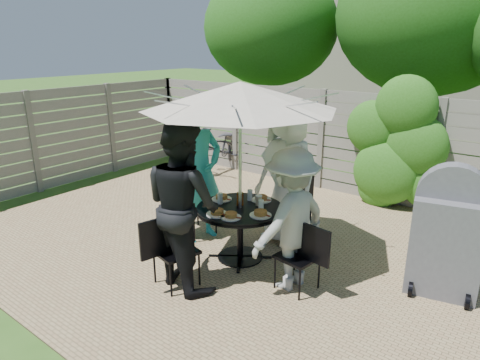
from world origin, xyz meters
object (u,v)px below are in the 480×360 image
Objects in this scene: person_back at (287,174)px; coffee_cup at (259,201)px; person_front at (183,205)px; chair_right at (298,270)px; person_right at (291,220)px; plate_extra at (231,216)px; chair_left at (195,216)px; bbq_grill at (447,235)px; patio_table at (240,223)px; chair_back at (292,219)px; plate_left at (222,198)px; person_left at (200,173)px; plate_right at (261,214)px; glass_left at (220,198)px; plate_front at (217,213)px; plate_back at (261,199)px; chair_front at (175,265)px; glass_back at (250,195)px; bicycle at (218,148)px; umbrella at (240,96)px; syrup_jug at (240,199)px; glass_right at (261,206)px.

person_back is 0.65m from coffee_cup.
person_front is 1.45m from chair_right.
person_right is 0.72m from plate_extra.
chair_left is 1.87m from person_right.
bbq_grill is (2.03, -0.03, -0.31)m from person_back.
chair_back reaches higher than patio_table.
person_front is at bearing -77.56° from plate_left.
person_left is 7.37× the size of plate_right.
chair_right is 5.92× the size of glass_left.
glass_left is at bearing -70.30° from person_front.
plate_back is at bearing 78.99° from plate_front.
plate_left is at bearing -90.00° from person_left.
plate_right is 0.34m from coffee_cup.
person_right is 1.10× the size of bbq_grill.
plate_extra is 0.16× the size of bbq_grill.
chair_left reaches higher than glass_left.
chair_front is (-0.37, -1.89, -0.01)m from chair_back.
bbq_grill is at bearing 97.85° from chair_back.
plate_back is at bearing -66.55° from person_left.
chair_front is 1.33m from glass_back.
bicycle is at bearing 139.39° from plate_back.
person_back is at bearing 63.47° from glass_left.
umbrella reaches higher than coffee_cup.
person_front is 1.18× the size of person_right.
syrup_jug is at bearing -93.22° from person_right.
person_front reaches higher than plate_back.
patio_table is 5.24× the size of plate_extra.
syrup_jug is (-0.17, 0.39, 0.06)m from plate_extra.
person_right is at bearing -11.01° from umbrella.
person_right reaches higher than chair_left.
glass_right is (0.12, -0.76, -0.20)m from person_back.
bicycle is (-2.76, 2.36, -0.19)m from plate_back.
coffee_cup is (1.09, 0.01, 0.47)m from chair_left.
coffee_cup is at bearing 54.55° from umbrella.
umbrella is at bearing -50.81° from syrup_jug.
person_front is 0.93m from plate_right.
umbrella is 11.17× the size of plate_extra.
chair_left is at bearing 169.04° from plate_right.
chair_right is 1.22m from glass_back.
glass_back reaches higher than coffee_cup.
plate_extra is (-0.07, -1.28, 0.46)m from chair_back.
person_front is at bearing -81.31° from glass_left.
patio_table is at bearing -90.00° from person_left.
plate_front is (-0.07, -0.35, -1.33)m from umbrella.
glass_right is (-0.54, 0.21, -0.03)m from person_right.
plate_front is 0.59m from coffee_cup.
plate_extra is (-0.23, -0.26, 0.00)m from plate_right.
chair_right is 5.92× the size of glass_right.
plate_extra is at bearing -85.75° from plate_back.
glass_back is 1.00× the size of glass_right.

